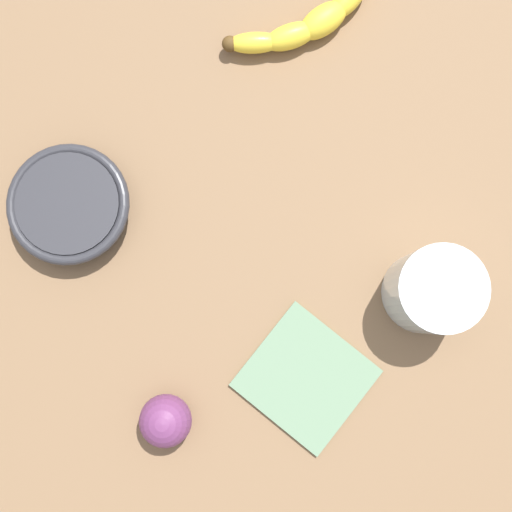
{
  "coord_description": "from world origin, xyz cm",
  "views": [
    {
      "loc": [
        14.46,
        -4.32,
        76.22
      ],
      "look_at": [
        7.33,
        -1.71,
        5.0
      ],
      "focal_mm": 45.17,
      "sensor_mm": 36.0,
      "label": 1
    }
  ],
  "objects_px": {
    "banana": "(318,13)",
    "smoothie_glass": "(432,291)",
    "plum_fruit": "(165,421)",
    "ceramic_bowl": "(70,205)"
  },
  "relations": [
    {
      "from": "smoothie_glass",
      "to": "ceramic_bowl",
      "type": "height_order",
      "value": "smoothie_glass"
    },
    {
      "from": "ceramic_bowl",
      "to": "plum_fruit",
      "type": "xyz_separation_m",
      "value": [
        0.26,
        0.02,
        0.01
      ]
    },
    {
      "from": "banana",
      "to": "smoothie_glass",
      "type": "relative_size",
      "value": 2.41
    },
    {
      "from": "smoothie_glass",
      "to": "plum_fruit",
      "type": "bearing_deg",
      "value": -84.28
    },
    {
      "from": "plum_fruit",
      "to": "ceramic_bowl",
      "type": "bearing_deg",
      "value": -174.83
    },
    {
      "from": "ceramic_bowl",
      "to": "banana",
      "type": "bearing_deg",
      "value": 109.02
    },
    {
      "from": "banana",
      "to": "ceramic_bowl",
      "type": "height_order",
      "value": "ceramic_bowl"
    },
    {
      "from": "ceramic_bowl",
      "to": "plum_fruit",
      "type": "relative_size",
      "value": 2.41
    },
    {
      "from": "banana",
      "to": "smoothie_glass",
      "type": "distance_m",
      "value": 0.35
    },
    {
      "from": "banana",
      "to": "ceramic_bowl",
      "type": "distance_m",
      "value": 0.36
    }
  ]
}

